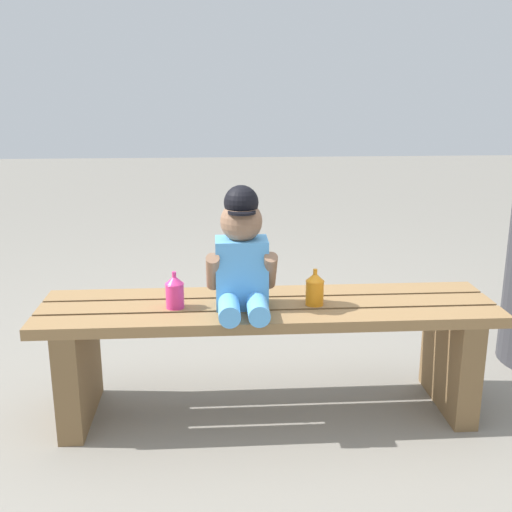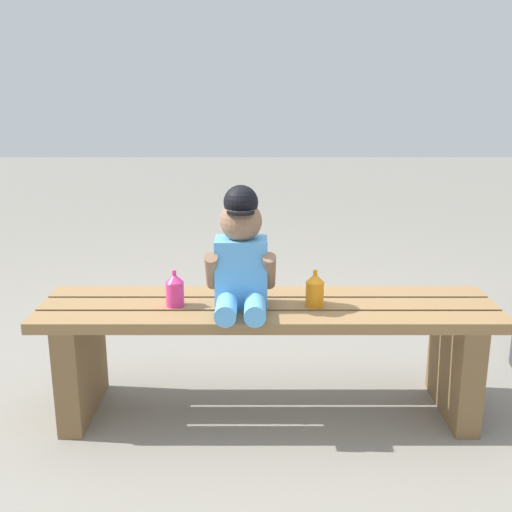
{
  "view_description": "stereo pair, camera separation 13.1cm",
  "coord_description": "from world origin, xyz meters",
  "views": [
    {
      "loc": [
        -0.17,
        -1.96,
        1.11
      ],
      "look_at": [
        -0.05,
        -0.05,
        0.58
      ],
      "focal_mm": 43.39,
      "sensor_mm": 36.0,
      "label": 1
    },
    {
      "loc": [
        -0.04,
        -1.96,
        1.11
      ],
      "look_at": [
        -0.05,
        -0.05,
        0.58
      ],
      "focal_mm": 43.39,
      "sensor_mm": 36.0,
      "label": 2
    }
  ],
  "objects": [
    {
      "name": "ground_plane",
      "position": [
        0.0,
        0.0,
        0.0
      ],
      "size": [
        16.0,
        16.0,
        0.0
      ],
      "primitive_type": "plane",
      "color": "gray"
    },
    {
      "name": "park_bench",
      "position": [
        0.0,
        0.0,
        0.28
      ],
      "size": [
        1.53,
        0.38,
        0.4
      ],
      "color": "olive",
      "rests_on": "ground_plane"
    },
    {
      "name": "child_figure",
      "position": [
        -0.09,
        -0.04,
        0.58
      ],
      "size": [
        0.23,
        0.27,
        0.4
      ],
      "color": "#59A5E5",
      "rests_on": "park_bench"
    },
    {
      "name": "sippy_cup_left",
      "position": [
        -0.31,
        -0.02,
        0.46
      ],
      "size": [
        0.06,
        0.06,
        0.12
      ],
      "color": "#E5337F",
      "rests_on": "park_bench"
    },
    {
      "name": "sippy_cup_right",
      "position": [
        0.15,
        -0.02,
        0.46
      ],
      "size": [
        0.06,
        0.06,
        0.12
      ],
      "color": "orange",
      "rests_on": "park_bench"
    }
  ]
}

